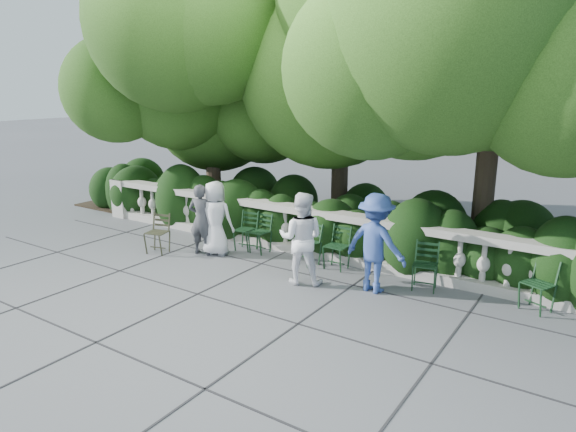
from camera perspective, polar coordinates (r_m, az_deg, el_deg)
The scene contains 15 objects.
ground at distance 9.25m, azimuth -3.46°, elevation -7.31°, with size 90.00×90.00×0.00m, color #4D4E54.
balustrade at distance 10.50m, azimuth 2.42°, elevation -1.81°, with size 12.00×0.44×1.00m.
shrub_hedge at distance 11.64m, azimuth 5.46°, elevation -2.72°, with size 15.00×2.60×1.70m, color black, non-canonical shape.
tree_canopy at distance 11.01m, azimuth 9.76°, elevation 17.05°, with size 15.04×6.52×6.78m.
chair_a at distance 10.86m, azimuth -5.06°, elevation -3.99°, with size 0.44×0.48×0.84m, color black, non-canonical shape.
chair_b at distance 10.71m, azimuth -3.73°, elevation -4.23°, with size 0.44×0.48×0.84m, color black, non-canonical shape.
chair_c at distance 9.79m, azimuth 4.94°, elevation -6.07°, with size 0.44×0.48×0.84m, color black, non-canonical shape.
chair_d at distance 10.04m, azimuth 1.52°, elevation -5.51°, with size 0.44×0.48×0.84m, color black, non-canonical shape.
chair_e at distance 8.88m, azimuth 25.20°, elevation -9.70°, with size 0.44×0.48×0.84m, color black, non-canonical shape.
chair_f at distance 9.07m, azimuth 14.72°, elevation -8.23°, with size 0.44×0.48×0.84m, color black, non-canonical shape.
chair_weathered at distance 10.98m, azimuth -14.62°, elevation -4.21°, with size 0.44×0.48×0.84m, color black, non-canonical shape.
person_businessman at distance 10.57m, azimuth -8.04°, elevation -0.25°, with size 0.75×0.49×1.54m, color silver.
person_woman_grey at distance 10.64m, azimuth -9.63°, elevation -0.39°, with size 0.54×0.35×1.47m, color #3A3B3F.
person_casual_man at distance 8.94m, azimuth 1.49°, elevation -2.50°, with size 0.80×0.62×1.64m, color white.
person_older_blue at distance 8.70m, azimuth 9.71°, elevation -2.99°, with size 1.09×0.63×1.69m, color #314B93.
Camera 1 is at (5.20, -6.84, 3.42)m, focal length 32.00 mm.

